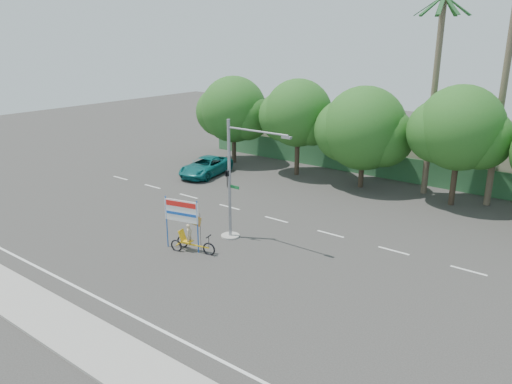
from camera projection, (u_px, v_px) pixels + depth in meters
The scene contains 14 objects.
ground at pixel (216, 273), 25.11m from camera, with size 120.00×120.00×0.00m, color #33302D.
sidewalk_near at pixel (87, 340), 19.44m from camera, with size 50.00×2.40×0.12m, color gray.
fence at pixel (391, 168), 41.02m from camera, with size 38.00×0.08×2.00m, color #336B3D.
building_left at pixel (316, 133), 49.95m from camera, with size 12.00×8.00×4.00m, color beige.
building_right at pixel (511, 162), 39.51m from camera, with size 14.00×8.00×3.60m, color beige.
tree_far_left at pixel (233, 111), 45.45m from camera, with size 7.14×6.00×7.96m.
tree_left at pixel (298, 115), 41.27m from camera, with size 6.66×5.60×8.07m.
tree_center at pixel (363, 131), 37.95m from camera, with size 7.62×6.40×7.85m.
tree_right at pixel (459, 131), 33.63m from camera, with size 6.90×5.80×8.36m.
palm_tall at pixel (509, 51), 31.99m from camera, with size 3.73×3.79×17.45m.
palm_short at pixel (436, 73), 35.10m from camera, with size 3.73×3.79×14.45m.
traffic_signal at pixel (233, 191), 28.52m from camera, with size 4.72×1.10×7.00m.
trike_billboard at pixel (187, 230), 27.33m from camera, with size 3.04×1.09×3.05m.
pickup_truck at pixel (206, 166), 42.26m from camera, with size 2.56×5.54×1.54m, color #0E6563.
Camera 1 is at (15.48, -16.74, 11.45)m, focal length 35.00 mm.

